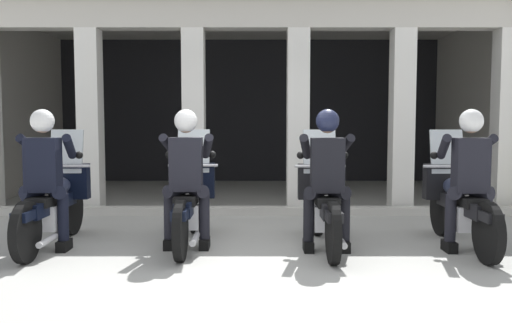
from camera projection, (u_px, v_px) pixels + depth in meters
name	position (u px, v px, depth m)	size (l,w,h in m)	color
ground_plane	(256.00, 207.00, 9.16)	(80.00, 80.00, 0.00)	#999993
station_building	(248.00, 84.00, 11.12)	(9.51, 4.84, 3.51)	black
kerb_strip	(245.00, 211.00, 8.40)	(9.01, 0.24, 0.12)	#B7B5AD
motorcycle_far_left	(55.00, 203.00, 6.35)	(0.62, 2.04, 1.35)	black
police_officer_far_left	(44.00, 167.00, 6.04)	(0.63, 0.61, 1.58)	black
motorcycle_center_left	(190.00, 201.00, 6.44)	(0.62, 2.04, 1.35)	black
police_officer_center_left	(186.00, 167.00, 6.12)	(0.63, 0.61, 1.58)	black
motorcycle_center_right	(323.00, 203.00, 6.32)	(0.62, 2.04, 1.35)	black
police_officer_center_right	(327.00, 168.00, 6.01)	(0.63, 0.61, 1.58)	black
motorcycle_far_right	(459.00, 203.00, 6.31)	(0.62, 2.04, 1.35)	black
police_officer_far_right	(469.00, 168.00, 5.99)	(0.63, 0.61, 1.58)	black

